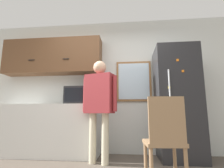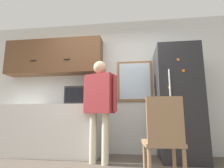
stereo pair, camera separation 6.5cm
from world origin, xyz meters
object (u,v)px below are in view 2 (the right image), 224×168
Objects in this scene: person at (100,99)px; chair at (163,137)px; microwave at (80,96)px; refrigerator at (178,102)px.

person is 1.25m from chair.
person is at bearing -47.26° from chair.
refrigerator reaches higher than microwave.
microwave is 0.29× the size of person.
microwave is at bearing -47.26° from chair.
refrigerator reaches higher than chair.
microwave reaches higher than chair.
person is 0.84× the size of refrigerator.
refrigerator is (1.75, -0.06, -0.13)m from microwave.
chair is (1.31, -1.20, -0.58)m from microwave.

